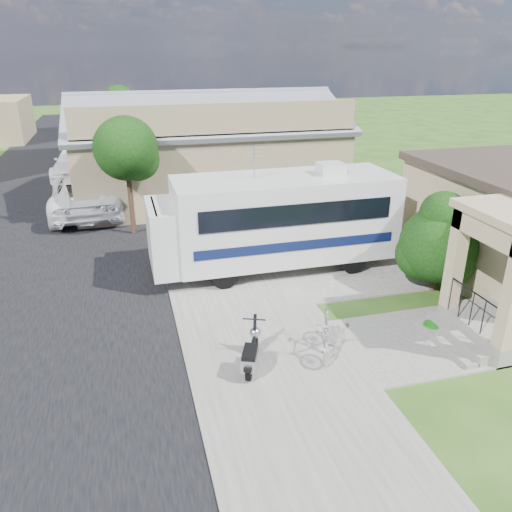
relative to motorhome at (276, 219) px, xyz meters
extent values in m
plane|color=#1F4512|center=(-0.65, -4.34, -1.74)|extent=(120.00, 120.00, 0.00)
cube|color=black|center=(-8.15, 5.66, -1.73)|extent=(9.00, 80.00, 0.02)
cube|color=#5D5B53|center=(-1.65, 5.66, -1.71)|extent=(4.00, 80.00, 0.06)
cube|color=#5D5B53|center=(0.85, 0.16, -1.72)|extent=(7.00, 6.00, 0.05)
cube|color=#5D5B53|center=(2.35, -5.34, -1.72)|extent=(4.00, 3.00, 0.05)
cube|color=black|center=(4.83, -1.64, -0.04)|extent=(0.04, 1.10, 1.20)
cube|color=#5D5B53|center=(4.05, -5.64, -1.49)|extent=(1.60, 2.40, 0.50)
cube|color=#5D5B53|center=(3.05, -5.64, -1.58)|extent=(0.40, 2.16, 0.32)
cube|color=#5D5B53|center=(2.70, -5.64, -1.66)|extent=(0.35, 2.16, 0.16)
cube|color=#957D5E|center=(3.42, -4.62, 0.11)|extent=(0.35, 0.35, 2.70)
cube|color=#957D5E|center=(3.42, -5.64, 1.21)|extent=(0.35, 2.40, 0.50)
cylinder|color=black|center=(3.30, -5.64, -0.34)|extent=(0.04, 1.70, 0.04)
cube|color=#7D654E|center=(-0.65, 9.66, 0.06)|extent=(12.00, 8.00, 3.60)
cube|color=slate|center=(-0.65, 7.66, 2.41)|extent=(12.50, 4.40, 1.78)
cube|color=slate|center=(-0.65, 11.66, 2.41)|extent=(12.50, 4.40, 1.78)
cube|color=slate|center=(-0.65, 9.66, 3.11)|extent=(12.50, 0.50, 0.22)
cube|color=#7D654E|center=(-0.65, 5.76, 2.41)|extent=(11.76, 0.20, 1.30)
cylinder|color=#321E16|center=(-4.45, 4.66, -0.17)|extent=(0.20, 0.20, 3.15)
sphere|color=black|center=(-4.45, 4.66, 1.63)|extent=(2.40, 2.40, 2.40)
sphere|color=black|center=(-4.05, 4.86, 1.18)|extent=(1.68, 1.68, 1.68)
cylinder|color=#321E16|center=(-4.45, 14.66, -0.10)|extent=(0.20, 0.20, 3.29)
sphere|color=black|center=(-4.45, 14.66, 1.78)|extent=(2.40, 2.40, 2.40)
sphere|color=black|center=(-4.05, 14.86, 1.31)|extent=(1.68, 1.68, 1.68)
cylinder|color=#321E16|center=(-4.45, 23.66, -0.24)|extent=(0.20, 0.20, 3.01)
sphere|color=black|center=(-4.45, 23.66, 1.48)|extent=(2.40, 2.40, 2.40)
sphere|color=black|center=(-4.05, 23.86, 1.05)|extent=(1.68, 1.68, 1.68)
cube|color=beige|center=(0.30, 0.00, 0.03)|extent=(7.12, 2.58, 2.64)
cube|color=beige|center=(-3.66, -0.02, -0.27)|extent=(0.83, 2.42, 2.03)
cube|color=black|center=(-3.84, -0.02, 0.29)|extent=(0.07, 2.16, 0.91)
cube|color=black|center=(0.31, -1.28, 0.51)|extent=(6.04, 0.07, 0.66)
cube|color=black|center=(0.29, 1.29, 0.51)|extent=(6.04, 0.07, 0.66)
cube|color=#0B1237|center=(0.31, -1.28, -0.49)|extent=(6.39, 0.06, 0.30)
cube|color=#0B1237|center=(0.29, 1.28, -0.49)|extent=(6.39, 0.06, 0.30)
cube|color=beige|center=(1.83, 0.01, 1.54)|extent=(0.82, 0.72, 0.36)
cylinder|color=#9F9FA6|center=(-0.71, 0.00, 1.86)|extent=(0.04, 0.04, 1.02)
cylinder|color=black|center=(-1.96, -1.13, -1.29)|extent=(0.81, 0.29, 0.81)
cylinder|color=black|center=(-1.98, 1.10, -1.29)|extent=(0.81, 0.29, 0.81)
cylinder|color=black|center=(2.30, -1.10, -1.29)|extent=(0.81, 0.29, 0.81)
cylinder|color=black|center=(2.29, 1.13, -1.29)|extent=(0.81, 0.29, 0.81)
cylinder|color=#321E16|center=(4.16, -2.84, -1.28)|extent=(0.18, 0.18, 0.92)
sphere|color=black|center=(4.16, -2.84, -0.25)|extent=(2.30, 2.30, 2.30)
sphere|color=black|center=(4.62, -2.49, 0.21)|extent=(1.84, 1.84, 1.84)
sphere|color=black|center=(3.82, -2.61, -0.59)|extent=(1.61, 1.61, 1.61)
sphere|color=black|center=(4.39, -3.18, -0.71)|extent=(1.38, 1.38, 1.38)
sphere|color=black|center=(4.16, -2.84, 0.67)|extent=(1.38, 1.38, 1.38)
cylinder|color=black|center=(-2.36, -5.78, -1.47)|extent=(0.27, 0.45, 0.43)
cylinder|color=black|center=(-1.96, -4.78, -1.47)|extent=(0.27, 0.45, 0.43)
cube|color=#9F9FA6|center=(-2.18, -5.32, -1.41)|extent=(0.48, 0.61, 0.08)
cube|color=#9F9FA6|center=(-2.33, -5.69, -1.27)|extent=(0.51, 0.63, 0.30)
cube|color=black|center=(-2.31, -5.65, -1.07)|extent=(0.49, 0.66, 0.12)
cube|color=black|center=(-2.42, -5.92, -1.29)|extent=(0.24, 0.25, 0.10)
cylinder|color=black|center=(-1.99, -4.84, -1.07)|extent=(0.20, 0.34, 0.82)
sphere|color=#9F9FA6|center=(-1.96, -4.78, -1.14)|extent=(0.28, 0.28, 0.28)
sphere|color=black|center=(-1.93, -4.70, -1.14)|extent=(0.12, 0.12, 0.12)
cylinder|color=black|center=(-2.02, -4.91, -0.70)|extent=(0.52, 0.23, 0.04)
cube|color=black|center=(-1.96, -4.78, -1.35)|extent=(0.23, 0.31, 0.06)
imported|color=#9F9FA6|center=(-0.34, -5.22, -1.23)|extent=(1.12, 1.75, 1.02)
imported|color=white|center=(-6.36, 8.14, -0.86)|extent=(3.22, 6.49, 1.77)
imported|color=white|center=(-7.13, 15.41, -0.94)|extent=(2.90, 5.79, 1.61)
cylinder|color=#166514|center=(2.76, -4.93, -1.65)|extent=(0.41, 0.41, 0.19)
camera|label=1|loc=(-4.57, -14.66, 5.12)|focal=35.00mm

